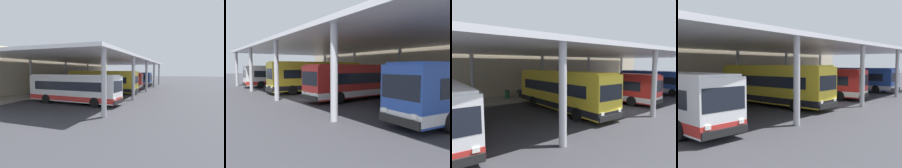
# 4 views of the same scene
# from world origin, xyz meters

# --- Properties ---
(ground_plane) EXTENTS (200.00, 200.00, 0.00)m
(ground_plane) POSITION_xyz_m (0.00, 0.00, 0.00)
(ground_plane) COLOR #333338
(platform_kerb) EXTENTS (42.00, 4.50, 0.18)m
(platform_kerb) POSITION_xyz_m (0.00, 11.75, 0.09)
(platform_kerb) COLOR gray
(platform_kerb) RESTS_ON ground
(station_building_facade) EXTENTS (48.00, 1.60, 6.86)m
(station_building_facade) POSITION_xyz_m (0.00, 15.00, 3.43)
(station_building_facade) COLOR #C1B293
(station_building_facade) RESTS_ON ground
(canopy_shelter) EXTENTS (40.00, 17.00, 5.55)m
(canopy_shelter) POSITION_xyz_m (0.00, 5.50, 5.29)
(canopy_shelter) COLOR silver
(canopy_shelter) RESTS_ON ground
(bus_nearest_bay) EXTENTS (3.18, 10.67, 3.17)m
(bus_nearest_bay) POSITION_xyz_m (-13.98, 2.95, 1.66)
(bus_nearest_bay) COLOR white
(bus_nearest_bay) RESTS_ON ground
(bus_second_bay) EXTENTS (2.96, 11.40, 3.57)m
(bus_second_bay) POSITION_xyz_m (-4.25, 3.81, 1.84)
(bus_second_bay) COLOR yellow
(bus_second_bay) RESTS_ON ground
(bus_middle_bay) EXTENTS (3.16, 10.66, 3.17)m
(bus_middle_bay) POSITION_xyz_m (3.22, 4.10, 1.66)
(bus_middle_bay) COLOR red
(bus_middle_bay) RESTS_ON ground
(bench_waiting) EXTENTS (1.80, 0.45, 0.92)m
(bench_waiting) POSITION_xyz_m (-3.71, 11.82, 0.66)
(bench_waiting) COLOR #4C515B
(bench_waiting) RESTS_ON platform_kerb
(trash_bin) EXTENTS (0.52, 0.52, 0.98)m
(trash_bin) POSITION_xyz_m (-5.97, 11.88, 0.68)
(trash_bin) COLOR #236638
(trash_bin) RESTS_ON platform_kerb
(banner_sign) EXTENTS (0.70, 0.12, 3.20)m
(banner_sign) POSITION_xyz_m (3.80, 10.94, 1.98)
(banner_sign) COLOR #B2B2B7
(banner_sign) RESTS_ON platform_kerb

